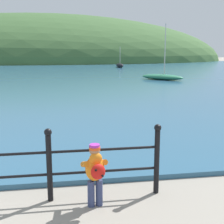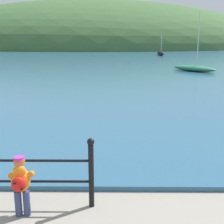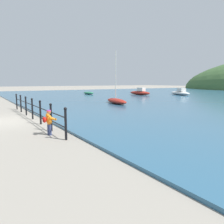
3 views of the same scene
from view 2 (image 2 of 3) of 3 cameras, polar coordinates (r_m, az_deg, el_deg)
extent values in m
cube|color=#2D5B7A|center=(35.83, -9.02, 9.39)|extent=(80.00, 60.00, 0.10)
ellipsoid|color=#3D6033|center=(73.67, -4.12, 11.77)|extent=(82.80, 45.54, 20.61)
cylinder|color=black|center=(5.27, -3.81, -11.61)|extent=(0.09, 0.09, 1.10)
sphere|color=black|center=(5.04, -3.92, -5.47)|extent=(0.12, 0.12, 0.12)
cylinder|color=navy|center=(5.37, -16.75, -15.77)|extent=(0.11, 0.11, 0.42)
cylinder|color=navy|center=(5.35, -15.33, -15.78)|extent=(0.11, 0.11, 0.42)
ellipsoid|color=orange|center=(5.18, -16.35, -11.82)|extent=(0.33, 0.26, 0.40)
ellipsoid|color=orange|center=(5.05, -16.59, -10.27)|extent=(0.22, 0.15, 0.18)
cylinder|color=orange|center=(5.26, -17.70, -10.91)|extent=(0.13, 0.32, 0.19)
cylinder|color=orange|center=(5.21, -14.56, -10.90)|extent=(0.13, 0.32, 0.19)
sphere|color=#A37556|center=(5.06, -16.58, -8.81)|extent=(0.17, 0.17, 0.17)
cylinder|color=#E5511E|center=(5.05, -16.60, -8.49)|extent=(0.17, 0.17, 0.04)
cylinder|color=#B233AD|center=(5.03, -16.64, -8.07)|extent=(0.16, 0.16, 0.04)
ellipsoid|color=red|center=(4.99, -16.70, -12.58)|extent=(0.24, 0.16, 0.24)
sphere|color=black|center=(4.92, -17.44, -12.34)|extent=(0.04, 0.04, 0.04)
sphere|color=black|center=(4.95, -16.19, -13.38)|extent=(0.04, 0.04, 0.04)
ellipsoid|color=black|center=(43.10, 8.90, 10.59)|extent=(0.98, 2.85, 0.56)
cylinder|color=beige|center=(42.91, 9.02, 12.43)|extent=(0.07, 0.07, 2.23)
ellipsoid|color=#287551|center=(24.70, 14.81, 7.72)|extent=(3.30, 3.25, 0.44)
cylinder|color=beige|center=(24.49, 15.51, 12.74)|extent=(0.07, 0.07, 3.92)
camera|label=1|loc=(1.99, -88.26, -12.28)|focal=50.00mm
camera|label=3|loc=(7.40, 73.88, -1.79)|focal=35.00mm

